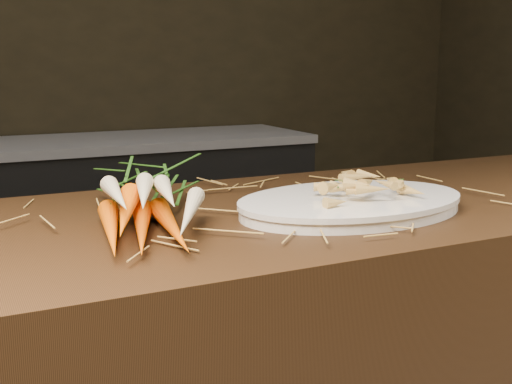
% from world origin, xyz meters
% --- Properties ---
extents(back_counter, '(1.82, 0.62, 0.84)m').
position_xyz_m(back_counter, '(0.30, 2.18, 0.42)').
color(back_counter, black).
rests_on(back_counter, ground).
extents(straw_bedding, '(1.40, 0.60, 0.02)m').
position_xyz_m(straw_bedding, '(0.00, 0.30, 0.91)').
color(straw_bedding, '#9D6C32').
rests_on(straw_bedding, main_counter).
extents(root_veg_bunch, '(0.29, 0.58, 0.10)m').
position_xyz_m(root_veg_bunch, '(-0.11, 0.34, 0.95)').
color(root_veg_bunch, orange).
rests_on(root_veg_bunch, main_counter).
extents(serving_platter, '(0.48, 0.33, 0.03)m').
position_xyz_m(serving_platter, '(0.27, 0.21, 0.91)').
color(serving_platter, white).
rests_on(serving_platter, main_counter).
extents(roasted_veg_heap, '(0.24, 0.18, 0.05)m').
position_xyz_m(roasted_veg_heap, '(0.27, 0.21, 0.95)').
color(roasted_veg_heap, '#A97537').
rests_on(roasted_veg_heap, serving_platter).
extents(serving_fork, '(0.06, 0.17, 0.00)m').
position_xyz_m(serving_fork, '(0.44, 0.20, 0.93)').
color(serving_fork, silver).
rests_on(serving_fork, serving_platter).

